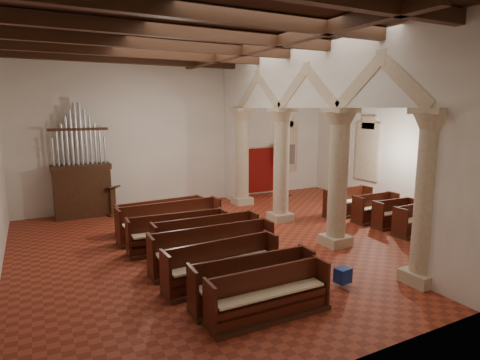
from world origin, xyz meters
name	(u,v)px	position (x,y,z in m)	size (l,w,h in m)	color
floor	(258,240)	(0.00, 0.00, 0.00)	(14.00, 14.00, 0.00)	#953620
ceiling	(260,40)	(0.00, 0.00, 6.00)	(14.00, 14.00, 0.00)	black
wall_back	(189,133)	(0.00, 6.00, 3.00)	(14.00, 0.02, 6.00)	beige
wall_front	(438,171)	(0.00, -6.00, 3.00)	(14.00, 0.02, 6.00)	beige
wall_right	(418,137)	(7.00, 0.00, 3.00)	(0.02, 12.00, 6.00)	beige
ceiling_beams	(260,46)	(0.00, 0.00, 5.82)	(13.80, 11.80, 0.30)	#3D2113
arcade	(308,124)	(1.80, 0.00, 3.56)	(0.90, 11.90, 6.00)	beige
window_right_a	(453,162)	(6.98, -1.50, 2.20)	(0.03, 1.00, 2.20)	#306C5A
window_right_b	(368,151)	(6.98, 2.50, 2.20)	(0.03, 1.00, 2.20)	#306C5A
window_back	(286,147)	(5.00, 5.98, 2.20)	(1.00, 0.03, 2.20)	#306C5A
pipe_organ	(82,181)	(-4.50, 5.50, 1.37)	(2.10, 0.85, 4.40)	#3D2113
lectern	(112,203)	(-3.51, 5.08, 0.49)	(0.59, 0.63, 1.20)	#321E0F
dossal_curtain	(260,170)	(3.50, 5.92, 1.17)	(1.80, 0.07, 2.17)	maroon
processional_banner	(288,178)	(4.55, 5.05, 0.83)	(0.58, 0.74, 2.60)	#3D2113
hymnal_box_a	(343,275)	(0.04, -3.79, 0.27)	(0.35, 0.28, 0.35)	#153D93
hymnal_box_b	(303,257)	(-0.02, -2.35, 0.25)	(0.29, 0.24, 0.29)	navy
hymnal_box_c	(227,238)	(-1.09, -0.01, 0.24)	(0.28, 0.23, 0.28)	navy
tube_heater_a	(301,305)	(-1.53, -4.33, 0.16)	(0.11, 0.11, 1.05)	white
tube_heater_b	(286,300)	(-1.68, -4.02, 0.16)	(0.09, 0.09, 0.93)	silver
nave_pew_0	(269,302)	(-2.19, -4.19, 0.32)	(2.57, 0.67, 0.97)	#3D2113
nave_pew_1	(253,288)	(-2.18, -3.54, 0.34)	(2.76, 0.79, 1.02)	#3D2113
nave_pew_2	(222,271)	(-2.39, -2.44, 0.34)	(2.82, 0.83, 1.04)	#3D2113
nave_pew_3	(213,255)	(-2.16, -1.41, 0.35)	(3.28, 0.78, 1.08)	#3D2113
nave_pew_4	(207,243)	(-1.96, -0.48, 0.35)	(3.03, 0.77, 1.07)	#3D2113
nave_pew_5	(178,238)	(-2.52, 0.28, 0.35)	(2.90, 0.89, 1.07)	#3D2113
nave_pew_6	(171,226)	(-2.36, 1.48, 0.37)	(3.32, 0.86, 1.13)	#3D2113
nave_pew_7	(161,220)	(-2.38, 2.44, 0.33)	(3.01, 0.87, 1.01)	#3D2113
aisle_pew_0	(417,224)	(4.91, -1.87, 0.33)	(1.84, 0.75, 0.98)	#3D2113
aisle_pew_1	(395,218)	(4.89, -0.97, 0.32)	(1.63, 0.74, 0.95)	#3D2113
aisle_pew_2	(375,212)	(4.84, -0.14, 0.34)	(1.79, 0.67, 1.00)	#3D2113
aisle_pew_3	(348,207)	(4.47, 0.89, 0.36)	(2.02, 0.81, 1.07)	#3D2113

